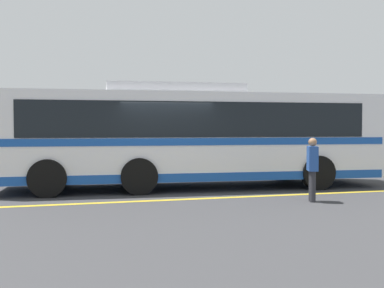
# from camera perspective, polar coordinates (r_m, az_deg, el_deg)

# --- Properties ---
(ground_plane) EXTENTS (220.00, 220.00, 0.00)m
(ground_plane) POSITION_cam_1_polar(r_m,az_deg,el_deg) (13.07, -3.87, -5.89)
(ground_plane) COLOR #38383A
(lane_strip_0) EXTENTS (31.31, 0.20, 0.01)m
(lane_strip_0) POSITION_cam_1_polar(r_m,az_deg,el_deg) (11.62, 2.82, -6.87)
(lane_strip_0) COLOR gold
(lane_strip_0) RESTS_ON ground_plane
(curb_strip) EXTENTS (39.31, 0.36, 0.15)m
(curb_strip) POSITION_cam_1_polar(r_m,az_deg,el_deg) (19.65, -4.62, -3.00)
(curb_strip) COLOR #99999E
(curb_strip) RESTS_ON ground_plane
(transit_bus) EXTENTS (11.76, 3.35, 3.08)m
(transit_bus) POSITION_cam_1_polar(r_m,az_deg,el_deg) (13.59, -0.05, 1.21)
(transit_bus) COLOR white
(transit_bus) RESTS_ON ground_plane
(parked_car_2) EXTENTS (4.35, 2.21, 1.44)m
(parked_car_2) POSITION_cam_1_polar(r_m,az_deg,el_deg) (18.46, -7.35, -1.26)
(parked_car_2) COLOR silver
(parked_car_2) RESTS_ON ground_plane
(pedestrian_1) EXTENTS (0.35, 0.47, 1.56)m
(pedestrian_1) POSITION_cam_1_polar(r_m,az_deg,el_deg) (11.36, 15.04, -2.69)
(pedestrian_1) COLOR #2D2D33
(pedestrian_1) RESTS_ON ground_plane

